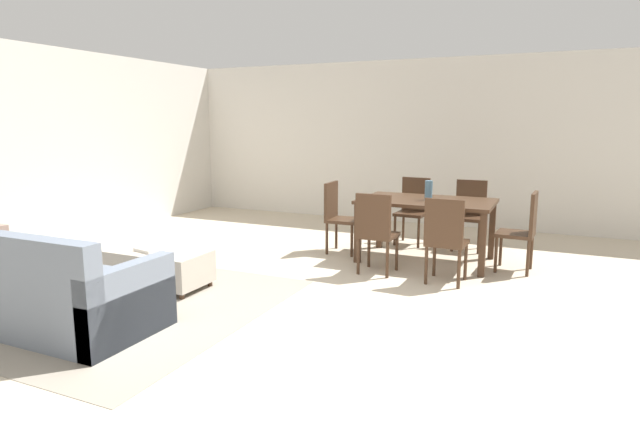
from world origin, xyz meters
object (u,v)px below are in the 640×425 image
object	(u,v)px
dining_table	(427,207)
dining_chair_far_right	(470,210)
dining_chair_near_right	(445,236)
dining_chair_head_east	(523,227)
ottoman_table	(155,265)
vase_centerpiece	(429,190)
book_on_ottoman	(149,249)
dining_chair_near_left	(376,229)
couch	(39,291)
dining_chair_far_left	(413,207)
dining_chair_head_west	(338,213)

from	to	relation	value
dining_table	dining_chair_far_right	xyz separation A→B (m)	(0.38, 0.87, -0.15)
dining_chair_near_right	dining_chair_far_right	xyz separation A→B (m)	(-0.03, 1.74, 0.00)
dining_chair_far_right	dining_chair_head_east	world-z (taller)	same
ottoman_table	dining_chair_far_right	world-z (taller)	dining_chair_far_right
vase_centerpiece	book_on_ottoman	bearing A→B (deg)	-137.21
dining_chair_near_left	dining_chair_near_right	distance (m)	0.78
dining_table	dining_chair_near_left	size ratio (longest dim) A/B	1.72
couch	vase_centerpiece	size ratio (longest dim) A/B	8.57
dining_chair_near_left	dining_chair_far_right	distance (m)	1.85
ottoman_table	dining_chair_far_left	world-z (taller)	dining_chair_far_left
dining_chair_far_left	dining_chair_near_left	bearing A→B (deg)	-89.38
dining_chair_far_left	dining_chair_head_west	distance (m)	1.19
ottoman_table	vase_centerpiece	bearing A→B (deg)	42.55
dining_chair_head_east	vase_centerpiece	world-z (taller)	vase_centerpiece
dining_chair_near_left	dining_chair_far_right	world-z (taller)	same
dining_table	dining_chair_near_left	xyz separation A→B (m)	(-0.37, -0.81, -0.15)
couch	dining_chair_head_east	distance (m)	4.91
dining_chair_far_right	vase_centerpiece	bearing A→B (deg)	-111.27
dining_chair_head_east	vase_centerpiece	distance (m)	1.15
ottoman_table	dining_chair_far_right	distance (m)	4.08
dining_chair_far_left	dining_chair_head_east	size ratio (longest dim) A/B	1.00
dining_chair_head_east	dining_chair_head_west	size ratio (longest dim) A/B	1.00
dining_table	dining_chair_far_right	distance (m)	0.96
couch	dining_chair_near_left	xyz separation A→B (m)	(2.07, 2.60, 0.23)
dining_chair_far_right	dining_chair_head_west	bearing A→B (deg)	-149.13
ottoman_table	dining_chair_head_east	size ratio (longest dim) A/B	1.23
dining_chair_near_left	dining_chair_head_east	xyz separation A→B (m)	(1.48, 0.78, 0.00)
dining_chair_near_right	book_on_ottoman	size ratio (longest dim) A/B	3.54
dining_chair_head_east	vase_centerpiece	bearing A→B (deg)	-179.75
dining_chair_near_left	dining_chair_head_west	distance (m)	1.10
vase_centerpiece	dining_table	bearing A→B (deg)	124.95
couch	book_on_ottoman	world-z (taller)	couch
couch	dining_table	world-z (taller)	couch
ottoman_table	dining_chair_far_left	xyz separation A→B (m)	(1.92, 3.06, 0.30)
ottoman_table	dining_chair_head_west	world-z (taller)	dining_chair_head_west
dining_table	book_on_ottoman	bearing A→B (deg)	-136.40
dining_chair_head_west	dining_chair_head_east	bearing A→B (deg)	0.23
dining_chair_near_right	book_on_ottoman	distance (m)	3.06
ottoman_table	dining_chair_head_east	world-z (taller)	dining_chair_head_east
dining_chair_near_left	dining_chair_far_right	xyz separation A→B (m)	(0.75, 1.69, 0.00)
dining_chair_far_left	dining_chair_far_right	world-z (taller)	same
couch	dining_chair_head_west	xyz separation A→B (m)	(1.29, 3.37, 0.23)
dining_chair_head_west	book_on_ottoman	bearing A→B (deg)	-118.54
couch	vase_centerpiece	xyz separation A→B (m)	(2.47, 3.38, 0.58)
dining_chair_far_right	book_on_ottoman	size ratio (longest dim) A/B	3.54
ottoman_table	dining_table	bearing A→B (deg)	43.37
dining_chair_near_right	dining_chair_far_right	bearing A→B (deg)	90.94
dining_table	dining_chair_near_right	size ratio (longest dim) A/B	1.72
dining_chair_near_right	dining_chair_head_west	distance (m)	1.76
dining_chair_near_right	book_on_ottoman	xyz separation A→B (m)	(-2.74, -1.35, -0.12)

